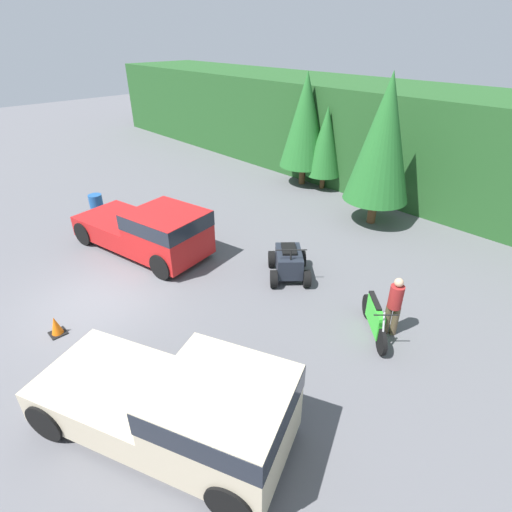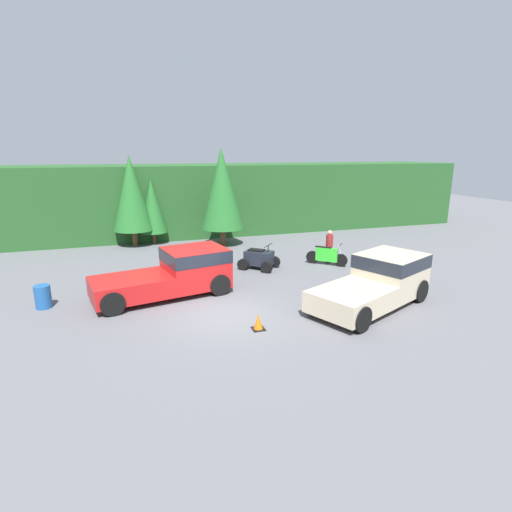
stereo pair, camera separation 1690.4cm
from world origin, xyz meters
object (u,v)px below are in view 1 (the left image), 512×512
Objects in this scene: pickup_truck_red at (151,229)px; quad_atv at (289,263)px; rider_person at (394,304)px; traffic_cone at (56,326)px; steel_barrel at (96,204)px; pickup_truck_second at (185,406)px; dirt_bike at (375,319)px.

quad_atv is at bearing 17.56° from pickup_truck_red.
traffic_cone is (-6.14, -6.62, -0.70)m from rider_person.
steel_barrel reaches higher than traffic_cone.
pickup_truck_second reaches higher than quad_atv.
dirt_bike is at bearing 47.17° from traffic_cone.
quad_atv is 1.26× the size of rider_person.
pickup_truck_second is 6.42× the size of steel_barrel.
quad_atv is 7.13m from traffic_cone.
pickup_truck_second is at bearing -16.22° from steel_barrel.
steel_barrel is (-12.24, 3.56, -0.54)m from pickup_truck_second.
quad_atv is at bearing 91.24° from pickup_truck_second.
pickup_truck_red is 10.39× the size of traffic_cone.
pickup_truck_red is at bearing -122.63° from dirt_bike.
rider_person is at bearing 40.02° from quad_atv.
steel_barrel is at bearing 139.60° from pickup_truck_second.
dirt_bike is 3.58m from quad_atv.
steel_barrel is (-12.95, -1.97, -0.04)m from dirt_bike.
quad_atv is at bearing -120.88° from rider_person.
dirt_bike is (7.97, 2.03, -0.50)m from pickup_truck_red.
dirt_bike is 0.75× the size of quad_atv.
pickup_truck_second is at bearing -54.23° from dirt_bike.
pickup_truck_second is (7.26, -3.50, -0.00)m from pickup_truck_red.
quad_atv reaches higher than dirt_bike.
rider_person reaches higher than dirt_bike.
traffic_cone is (2.13, -4.26, -0.73)m from pickup_truck_red.
quad_atv reaches higher than steel_barrel.
quad_atv is (-3.56, 0.46, 0.01)m from dirt_bike.
dirt_bike is 1.89× the size of steel_barrel.
rider_person is 13.46m from steel_barrel.
steel_barrel is at bearing -128.27° from dirt_bike.
dirt_bike reaches higher than traffic_cone.
pickup_truck_second reaches higher than dirt_bike.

